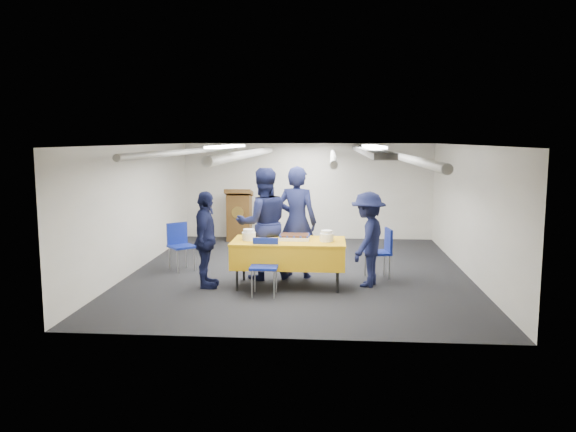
{
  "coord_description": "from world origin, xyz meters",
  "views": [
    {
      "loc": [
        0.57,
        -10.02,
        2.41
      ],
      "look_at": [
        -0.19,
        -0.2,
        1.05
      ],
      "focal_mm": 35.0,
      "sensor_mm": 36.0,
      "label": 1
    }
  ],
  "objects_px": {
    "sailor_b": "(263,224)",
    "podium": "(239,215)",
    "chair_left": "(180,241)",
    "sailor_d": "(368,239)",
    "chair_right": "(382,248)",
    "sailor_a": "(297,222)",
    "serving_table": "(289,253)",
    "sailor_c": "(206,240)",
    "chair_near": "(265,261)",
    "sheet_cake": "(295,237)"
  },
  "relations": [
    {
      "from": "sailor_b",
      "to": "podium",
      "type": "bearing_deg",
      "value": -92.81
    },
    {
      "from": "chair_left",
      "to": "sailor_d",
      "type": "bearing_deg",
      "value": -14.52
    },
    {
      "from": "chair_right",
      "to": "sailor_b",
      "type": "bearing_deg",
      "value": -175.16
    },
    {
      "from": "sailor_b",
      "to": "sailor_a",
      "type": "bearing_deg",
      "value": 178.32
    },
    {
      "from": "serving_table",
      "to": "sailor_b",
      "type": "height_order",
      "value": "sailor_b"
    },
    {
      "from": "chair_right",
      "to": "sailor_a",
      "type": "bearing_deg",
      "value": -179.95
    },
    {
      "from": "chair_left",
      "to": "sailor_a",
      "type": "height_order",
      "value": "sailor_a"
    },
    {
      "from": "podium",
      "to": "sailor_b",
      "type": "bearing_deg",
      "value": -74.34
    },
    {
      "from": "sailor_b",
      "to": "sailor_c",
      "type": "relative_size",
      "value": 1.22
    },
    {
      "from": "sailor_c",
      "to": "sailor_d",
      "type": "height_order",
      "value": "sailor_c"
    },
    {
      "from": "serving_table",
      "to": "sailor_b",
      "type": "distance_m",
      "value": 0.81
    },
    {
      "from": "serving_table",
      "to": "chair_left",
      "type": "relative_size",
      "value": 2.11
    },
    {
      "from": "chair_left",
      "to": "sailor_c",
      "type": "relative_size",
      "value": 0.55
    },
    {
      "from": "serving_table",
      "to": "chair_right",
      "type": "xyz_separation_m",
      "value": [
        1.58,
        0.68,
        -0.03
      ]
    },
    {
      "from": "chair_left",
      "to": "sailor_a",
      "type": "distance_m",
      "value": 2.26
    },
    {
      "from": "chair_near",
      "to": "chair_left",
      "type": "height_order",
      "value": "same"
    },
    {
      "from": "sheet_cake",
      "to": "sailor_a",
      "type": "distance_m",
      "value": 0.63
    },
    {
      "from": "podium",
      "to": "sailor_b",
      "type": "distance_m",
      "value": 3.75
    },
    {
      "from": "serving_table",
      "to": "chair_near",
      "type": "relative_size",
      "value": 2.11
    },
    {
      "from": "chair_right",
      "to": "sailor_c",
      "type": "bearing_deg",
      "value": -164.08
    },
    {
      "from": "sailor_c",
      "to": "podium",
      "type": "bearing_deg",
      "value": -1.05
    },
    {
      "from": "sheet_cake",
      "to": "podium",
      "type": "bearing_deg",
      "value": 111.45
    },
    {
      "from": "sheet_cake",
      "to": "chair_right",
      "type": "xyz_separation_m",
      "value": [
        1.48,
        0.61,
        -0.28
      ]
    },
    {
      "from": "chair_right",
      "to": "chair_near",
      "type": "bearing_deg",
      "value": -148.8
    },
    {
      "from": "serving_table",
      "to": "sheet_cake",
      "type": "relative_size",
      "value": 3.62
    },
    {
      "from": "chair_near",
      "to": "sailor_a",
      "type": "height_order",
      "value": "sailor_a"
    },
    {
      "from": "sheet_cake",
      "to": "sailor_a",
      "type": "relative_size",
      "value": 0.26
    },
    {
      "from": "sheet_cake",
      "to": "sailor_a",
      "type": "xyz_separation_m",
      "value": [
        -0.0,
        0.61,
        0.16
      ]
    },
    {
      "from": "sailor_b",
      "to": "sailor_c",
      "type": "xyz_separation_m",
      "value": [
        -0.86,
        -0.66,
        -0.17
      ]
    },
    {
      "from": "podium",
      "to": "chair_right",
      "type": "relative_size",
      "value": 1.44
    },
    {
      "from": "sheet_cake",
      "to": "podium",
      "type": "xyz_separation_m",
      "value": [
        -1.58,
        4.03,
        -0.2
      ]
    },
    {
      "from": "chair_right",
      "to": "sailor_d",
      "type": "height_order",
      "value": "sailor_d"
    },
    {
      "from": "sailor_c",
      "to": "sailor_d",
      "type": "distance_m",
      "value": 2.64
    },
    {
      "from": "sailor_b",
      "to": "chair_near",
      "type": "bearing_deg",
      "value": 79.91
    },
    {
      "from": "sheet_cake",
      "to": "podium",
      "type": "height_order",
      "value": "podium"
    },
    {
      "from": "chair_left",
      "to": "sailor_a",
      "type": "xyz_separation_m",
      "value": [
        2.19,
        -0.35,
        0.44
      ]
    },
    {
      "from": "podium",
      "to": "sheet_cake",
      "type": "bearing_deg",
      "value": -68.55
    },
    {
      "from": "chair_left",
      "to": "sheet_cake",
      "type": "bearing_deg",
      "value": -23.52
    },
    {
      "from": "serving_table",
      "to": "sailor_d",
      "type": "relative_size",
      "value": 1.18
    },
    {
      "from": "sheet_cake",
      "to": "sailor_b",
      "type": "xyz_separation_m",
      "value": [
        -0.57,
        0.43,
        0.15
      ]
    },
    {
      "from": "chair_near",
      "to": "serving_table",
      "type": "bearing_deg",
      "value": 54.95
    },
    {
      "from": "chair_right",
      "to": "sailor_a",
      "type": "distance_m",
      "value": 1.55
    },
    {
      "from": "podium",
      "to": "sailor_c",
      "type": "xyz_separation_m",
      "value": [
        0.15,
        -4.25,
        0.17
      ]
    },
    {
      "from": "sailor_d",
      "to": "chair_near",
      "type": "bearing_deg",
      "value": -48.93
    },
    {
      "from": "chair_left",
      "to": "sailor_c",
      "type": "distance_m",
      "value": 1.42
    },
    {
      "from": "sheet_cake",
      "to": "sailor_a",
      "type": "bearing_deg",
      "value": 90.05
    },
    {
      "from": "sheet_cake",
      "to": "sailor_b",
      "type": "height_order",
      "value": "sailor_b"
    },
    {
      "from": "sailor_c",
      "to": "sailor_d",
      "type": "xyz_separation_m",
      "value": [
        2.63,
        0.3,
        -0.01
      ]
    },
    {
      "from": "serving_table",
      "to": "chair_right",
      "type": "relative_size",
      "value": 2.11
    },
    {
      "from": "chair_right",
      "to": "sailor_b",
      "type": "height_order",
      "value": "sailor_b"
    }
  ]
}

